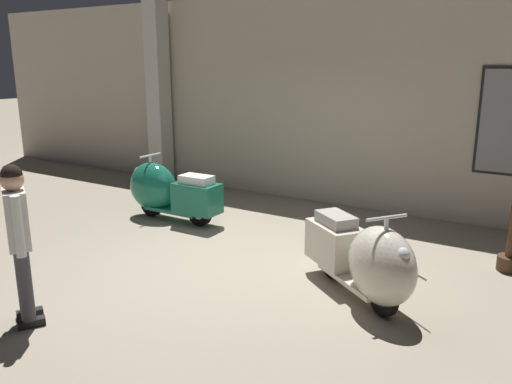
# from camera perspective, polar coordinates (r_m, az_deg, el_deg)

# --- Properties ---
(ground_plane) EXTENTS (60.00, 60.00, 0.00)m
(ground_plane) POSITION_cam_1_polar(r_m,az_deg,el_deg) (6.44, -2.75, -8.05)
(ground_plane) COLOR gray
(showroom_back_wall) EXTENTS (18.00, 0.63, 3.63)m
(showroom_back_wall) POSITION_cam_1_polar(r_m,az_deg,el_deg) (9.00, 8.89, 10.08)
(showroom_back_wall) COLOR #BCB29E
(showroom_back_wall) RESTS_ON ground
(scooter_0) EXTENTS (1.68, 0.55, 1.03)m
(scooter_0) POSITION_cam_1_polar(r_m,az_deg,el_deg) (8.22, -10.01, 0.13)
(scooter_0) COLOR black
(scooter_0) RESTS_ON ground
(scooter_1) EXTENTS (1.63, 1.37, 1.02)m
(scooter_1) POSITION_cam_1_polar(r_m,az_deg,el_deg) (5.44, 12.16, -7.37)
(scooter_1) COLOR black
(scooter_1) RESTS_ON ground
(visitor_0) EXTENTS (0.46, 0.37, 1.56)m
(visitor_0) POSITION_cam_1_polar(r_m,az_deg,el_deg) (5.23, -24.97, -4.26)
(visitor_0) COLOR black
(visitor_0) RESTS_ON ground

